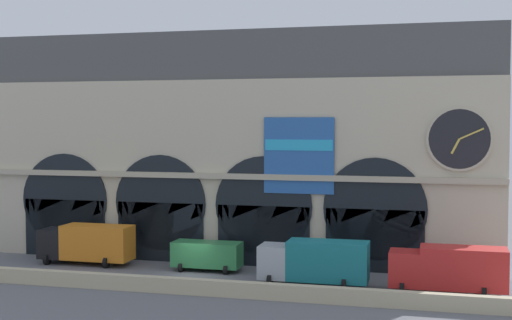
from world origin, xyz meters
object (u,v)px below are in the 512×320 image
(van_center, at_px, (207,254))
(box_truck_mideast, at_px, (315,261))
(box_truck_midwest, at_px, (87,243))
(box_truck_east, at_px, (449,268))

(van_center, xyz_separation_m, box_truck_mideast, (8.75, -2.78, 0.45))
(box_truck_midwest, distance_m, box_truck_mideast, 18.93)
(box_truck_mideast, bearing_deg, van_center, 162.39)
(van_center, height_order, box_truck_mideast, box_truck_mideast)
(van_center, relative_size, box_truck_east, 0.69)
(van_center, relative_size, box_truck_mideast, 0.69)
(box_truck_midwest, relative_size, box_truck_mideast, 1.00)
(box_truck_mideast, bearing_deg, box_truck_midwest, 171.62)
(box_truck_midwest, relative_size, van_center, 1.44)
(box_truck_midwest, distance_m, van_center, 9.99)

